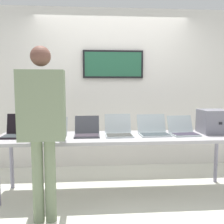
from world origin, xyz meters
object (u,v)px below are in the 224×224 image
at_px(laptop_station_2, 87,131).
at_px(laptop_station_5, 183,130).
at_px(laptop_station_3, 119,131).
at_px(person, 42,117).
at_px(laptop_station_4, 153,130).
at_px(coffee_mug, 46,138).
at_px(equipment_box, 214,121).
at_px(workbench, 119,140).
at_px(laptop_station_0, 17,131).
at_px(laptop_station_1, 53,132).

relative_size(laptop_station_2, laptop_station_5, 0.91).
relative_size(laptop_station_3, person, 0.20).
bearing_deg(person, laptop_station_4, 27.55).
xyz_separation_m(laptop_station_2, laptop_station_3, (0.40, -0.00, 0.00)).
bearing_deg(coffee_mug, equipment_box, 9.10).
xyz_separation_m(laptop_station_4, laptop_station_5, (0.39, -0.02, -0.00)).
distance_m(workbench, laptop_station_4, 0.47).
height_order(laptop_station_2, person, person).
distance_m(laptop_station_0, laptop_station_2, 0.87).
bearing_deg(laptop_station_2, laptop_station_1, 179.15).
height_order(workbench, laptop_station_0, laptop_station_0).
height_order(laptop_station_2, laptop_station_5, laptop_station_2).
bearing_deg(laptop_station_4, person, -152.45).
distance_m(equipment_box, laptop_station_4, 0.84).
bearing_deg(laptop_station_2, laptop_station_4, 0.48).
bearing_deg(coffee_mug, laptop_station_5, 9.16).
bearing_deg(laptop_station_4, coffee_mug, -167.43).
height_order(equipment_box, laptop_station_5, equipment_box).
distance_m(laptop_station_0, person, 0.86).
bearing_deg(laptop_station_4, laptop_station_5, -2.73).
relative_size(workbench, coffee_mug, 35.51).
bearing_deg(laptop_station_1, laptop_station_5, -0.60).
height_order(laptop_station_0, laptop_station_1, laptop_station_0).
bearing_deg(equipment_box, laptop_station_5, -171.13).
bearing_deg(person, laptop_station_3, 38.62).
xyz_separation_m(laptop_station_5, coffee_mug, (-1.69, -0.27, -0.01)).
relative_size(equipment_box, laptop_station_5, 0.98).
height_order(laptop_station_3, laptop_station_5, laptop_station_3).
relative_size(laptop_station_1, laptop_station_5, 0.94).
xyz_separation_m(equipment_box, laptop_station_5, (-0.45, -0.07, -0.10)).
relative_size(laptop_station_3, coffee_mug, 4.16).
relative_size(laptop_station_2, laptop_station_3, 0.95).
xyz_separation_m(laptop_station_1, laptop_station_3, (0.82, -0.01, 0.01)).
bearing_deg(workbench, equipment_box, 4.13).
relative_size(laptop_station_2, coffee_mug, 3.95).
height_order(equipment_box, laptop_station_0, equipment_box).
xyz_separation_m(laptop_station_5, person, (-1.66, -0.64, 0.27)).
bearing_deg(equipment_box, laptop_station_3, -177.28).
height_order(laptop_station_2, laptop_station_4, laptop_station_4).
distance_m(laptop_station_3, person, 1.08).
xyz_separation_m(workbench, person, (-0.82, -0.62, 0.37)).
distance_m(workbench, person, 1.09).
xyz_separation_m(equipment_box, laptop_station_0, (-2.55, -0.03, -0.09)).
bearing_deg(laptop_station_4, equipment_box, 3.52).
xyz_separation_m(laptop_station_4, person, (-1.27, -0.66, 0.26)).
xyz_separation_m(laptop_station_1, laptop_station_5, (1.66, -0.02, 0.00)).
bearing_deg(laptop_station_5, laptop_station_4, 177.27).
relative_size(laptop_station_3, laptop_station_4, 0.90).
distance_m(laptop_station_2, coffee_mug, 0.54).
bearing_deg(laptop_station_3, laptop_station_4, 1.25).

